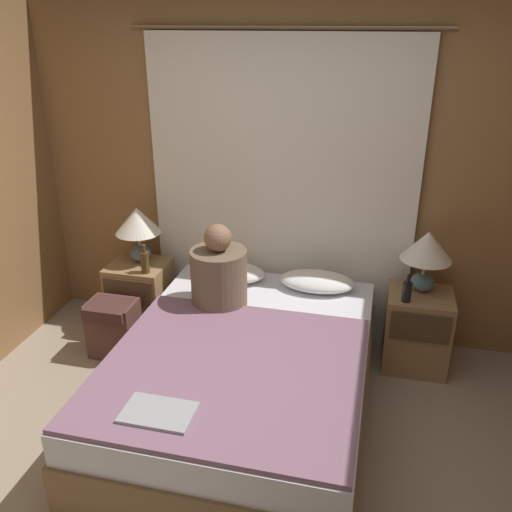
# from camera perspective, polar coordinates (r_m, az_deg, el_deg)

# --- Properties ---
(ground_plane) EXTENTS (16.00, 16.00, 0.00)m
(ground_plane) POSITION_cam_1_polar(r_m,az_deg,el_deg) (3.20, -4.44, -23.26)
(ground_plane) COLOR gray
(wall_back) EXTENTS (3.93, 0.06, 2.50)m
(wall_back) POSITION_cam_1_polar(r_m,az_deg,el_deg) (4.07, 2.79, 8.29)
(wall_back) COLOR olive
(wall_back) RESTS_ON ground_plane
(curtain_panel) EXTENTS (2.18, 0.02, 2.29)m
(curtain_panel) POSITION_cam_1_polar(r_m,az_deg,el_deg) (4.04, 2.59, 6.57)
(curtain_panel) COLOR white
(curtain_panel) RESTS_ON ground_plane
(bed) EXTENTS (1.52, 2.05, 0.52)m
(bed) POSITION_cam_1_polar(r_m,az_deg,el_deg) (3.50, -1.22, -12.72)
(bed) COLOR brown
(bed) RESTS_ON ground_plane
(nightstand_left) EXTENTS (0.45, 0.42, 0.58)m
(nightstand_left) POSITION_cam_1_polar(r_m,az_deg,el_deg) (4.44, -12.03, -4.21)
(nightstand_left) COLOR #937047
(nightstand_left) RESTS_ON ground_plane
(nightstand_right) EXTENTS (0.45, 0.42, 0.58)m
(nightstand_right) POSITION_cam_1_polar(r_m,az_deg,el_deg) (4.07, 16.55, -7.47)
(nightstand_right) COLOR #937047
(nightstand_right) RESTS_ON ground_plane
(lamp_left) EXTENTS (0.35, 0.35, 0.44)m
(lamp_left) POSITION_cam_1_polar(r_m,az_deg,el_deg) (4.25, -12.33, 3.28)
(lamp_left) COLOR slate
(lamp_left) RESTS_ON nightstand_left
(lamp_right) EXTENTS (0.35, 0.35, 0.44)m
(lamp_right) POSITION_cam_1_polar(r_m,az_deg,el_deg) (3.87, 17.54, 0.59)
(lamp_right) COLOR slate
(lamp_right) RESTS_ON nightstand_right
(pillow_left) EXTENTS (0.54, 0.32, 0.12)m
(pillow_left) POSITION_cam_1_polar(r_m,az_deg,el_deg) (4.09, -2.84, -1.69)
(pillow_left) COLOR white
(pillow_left) RESTS_ON bed
(pillow_right) EXTENTS (0.54, 0.32, 0.12)m
(pillow_right) POSITION_cam_1_polar(r_m,az_deg,el_deg) (3.97, 6.46, -2.67)
(pillow_right) COLOR white
(pillow_right) RESTS_ON bed
(blanket_on_bed) EXTENTS (1.46, 1.40, 0.03)m
(blanket_on_bed) POSITION_cam_1_polar(r_m,az_deg,el_deg) (3.11, -2.67, -11.78)
(blanket_on_bed) COLOR slate
(blanket_on_bed) RESTS_ON bed
(person_left_in_bed) EXTENTS (0.38, 0.38, 0.59)m
(person_left_in_bed) POSITION_cam_1_polar(r_m,az_deg,el_deg) (3.68, -3.93, -1.89)
(person_left_in_bed) COLOR brown
(person_left_in_bed) RESTS_ON bed
(beer_bottle_on_left_stand) EXTENTS (0.06, 0.06, 0.23)m
(beer_bottle_on_left_stand) POSITION_cam_1_polar(r_m,az_deg,el_deg) (4.13, -11.61, -0.61)
(beer_bottle_on_left_stand) COLOR #513819
(beer_bottle_on_left_stand) RESTS_ON nightstand_left
(beer_bottle_on_right_stand) EXTENTS (0.06, 0.06, 0.20)m
(beer_bottle_on_right_stand) POSITION_cam_1_polar(r_m,az_deg,el_deg) (3.78, 15.61, -3.58)
(beer_bottle_on_right_stand) COLOR black
(beer_bottle_on_right_stand) RESTS_ON nightstand_right
(laptop_on_bed) EXTENTS (0.36, 0.23, 0.02)m
(laptop_on_bed) POSITION_cam_1_polar(r_m,az_deg,el_deg) (2.82, -10.24, -15.91)
(laptop_on_bed) COLOR #9EA0A5
(laptop_on_bed) RESTS_ON blanket_on_bed
(backpack_on_floor) EXTENTS (0.35, 0.28, 0.44)m
(backpack_on_floor) POSITION_cam_1_polar(r_m,az_deg,el_deg) (4.18, -14.77, -7.08)
(backpack_on_floor) COLOR brown
(backpack_on_floor) RESTS_ON ground_plane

